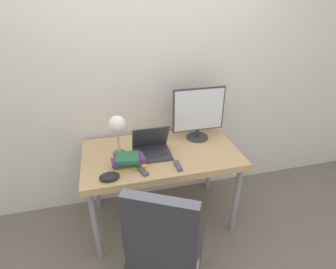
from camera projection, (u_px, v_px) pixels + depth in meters
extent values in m
plane|color=#70665B|center=(171.00, 247.00, 2.31)|extent=(12.00, 12.00, 0.00)
cube|color=silver|center=(150.00, 77.00, 2.38)|extent=(8.00, 0.05, 2.60)
cube|color=tan|center=(161.00, 155.00, 2.27)|extent=(1.33, 0.74, 0.06)
cylinder|color=gray|center=(96.00, 226.00, 2.06)|extent=(0.05, 0.05, 0.71)
cylinder|color=gray|center=(236.00, 200.00, 2.32)|extent=(0.05, 0.05, 0.71)
cylinder|color=gray|center=(95.00, 179.00, 2.59)|extent=(0.05, 0.05, 0.71)
cylinder|color=gray|center=(209.00, 162.00, 2.85)|extent=(0.05, 0.05, 0.71)
cube|color=#38383D|center=(152.00, 154.00, 2.21)|extent=(0.31, 0.26, 0.02)
cube|color=#2D2D33|center=(152.00, 153.00, 2.21)|extent=(0.26, 0.16, 0.00)
cube|color=#38383D|center=(150.00, 137.00, 2.21)|extent=(0.31, 0.13, 0.23)
cube|color=black|center=(150.00, 137.00, 2.21)|extent=(0.28, 0.11, 0.20)
cylinder|color=#333338|center=(197.00, 137.00, 2.48)|extent=(0.20, 0.20, 0.01)
cylinder|color=#333338|center=(197.00, 133.00, 2.46)|extent=(0.04, 0.04, 0.08)
cube|color=#333338|center=(199.00, 110.00, 2.35)|extent=(0.48, 0.02, 0.40)
cube|color=silver|center=(199.00, 110.00, 2.34)|extent=(0.45, 0.00, 0.38)
cylinder|color=#4C4C51|center=(119.00, 153.00, 2.22)|extent=(0.11, 0.11, 0.02)
cylinder|color=#99999E|center=(118.00, 139.00, 2.07)|extent=(0.02, 0.17, 0.35)
sphere|color=white|center=(117.00, 124.00, 1.92)|extent=(0.13, 0.13, 0.13)
sphere|color=black|center=(186.00, 255.00, 2.21)|extent=(0.05, 0.05, 0.05)
cylinder|color=black|center=(178.00, 269.00, 2.10)|extent=(0.22, 0.22, 0.03)
sphere|color=black|center=(146.00, 258.00, 2.18)|extent=(0.05, 0.05, 0.05)
cylinder|color=#2D2D33|center=(169.00, 266.00, 1.90)|extent=(0.04, 0.04, 0.35)
cube|color=#2D2D33|center=(169.00, 245.00, 1.79)|extent=(0.62, 0.64, 0.09)
cube|color=#2D2D33|center=(160.00, 237.00, 1.46)|extent=(0.41, 0.26, 0.55)
cube|color=gold|center=(129.00, 165.00, 2.07)|extent=(0.27, 0.19, 0.02)
cube|color=#286B47|center=(127.00, 162.00, 2.07)|extent=(0.24, 0.16, 0.02)
cube|color=#753384|center=(129.00, 160.00, 2.06)|extent=(0.27, 0.16, 0.03)
cube|color=#286B47|center=(128.00, 158.00, 2.03)|extent=(0.20, 0.18, 0.03)
cube|color=#4C4C51|center=(143.00, 171.00, 2.00)|extent=(0.08, 0.14, 0.02)
cube|color=#4C4C51|center=(178.00, 166.00, 2.06)|extent=(0.04, 0.13, 0.02)
ellipsoid|color=black|center=(109.00, 177.00, 1.92)|extent=(0.15, 0.11, 0.04)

